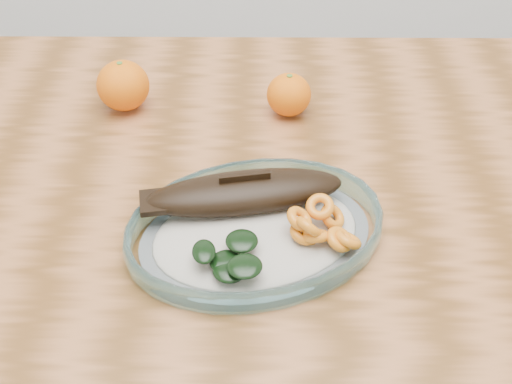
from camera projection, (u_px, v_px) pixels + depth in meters
dining_table at (240, 243)px, 0.88m from camera, size 1.20×0.80×0.75m
plated_meal at (255, 226)px, 0.73m from camera, size 0.67×0.67×0.08m
orange_left at (123, 85)px, 0.92m from camera, size 0.08×0.08×0.08m
orange_right at (289, 95)px, 0.92m from camera, size 0.06×0.06×0.06m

